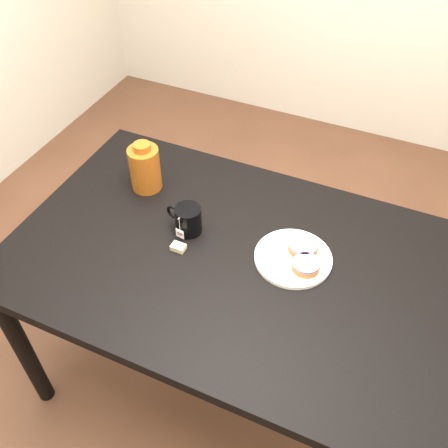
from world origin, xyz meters
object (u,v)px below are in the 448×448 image
Objects in this scene: plate at (293,257)px; bagel_back at (303,246)px; teabag_pouch at (178,247)px; table at (230,272)px; mug at (188,219)px; bagel_package at (145,168)px; bagel_front at (306,265)px.

plate is 2.04× the size of bagel_back.
bagel_back is 2.65× the size of teabag_pouch.
teabag_pouch is at bearing -164.31° from table.
bagel_back is 0.39m from teabag_pouch.
mug is at bearing -176.97° from plate.
table is 0.22m from mug.
plate is 0.36m from teabag_pouch.
table is 10.38× the size of mug.
plate is at bearing -11.26° from bagel_package.
table is at bearing -171.67° from bagel_front.
bagel_front is (0.23, 0.03, 0.11)m from table.
bagel_back is at bearing 67.69° from plate.
teabag_pouch is at bearing -75.78° from mug.
teabag_pouch is (-0.35, -0.11, -0.00)m from plate.
mug is at bearing 178.59° from bagel_front.
mug reaches higher than plate.
mug is 0.72× the size of bagel_package.
bagel_front reaches higher than plate.
plate is at bearing -112.31° from bagel_back.
bagel_back is at bearing 16.98° from mug.
table is 11.46× the size of bagel_front.
bagel_package reaches higher than table.
teabag_pouch is (-0.40, -0.08, -0.02)m from bagel_front.
bagel_package is at bearing 157.79° from mug.
mug is (-0.37, -0.06, 0.02)m from bagel_back.
teabag_pouch is at bearing -42.53° from bagel_package.
bagel_front is at bearing -30.87° from plate.
teabag_pouch is at bearing -157.62° from bagel_back.
bagel_front is at bearing -12.90° from bagel_package.
bagel_front is at bearing 8.33° from table.
table is 11.75× the size of bagel_back.
bagel_front is 0.41m from mug.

